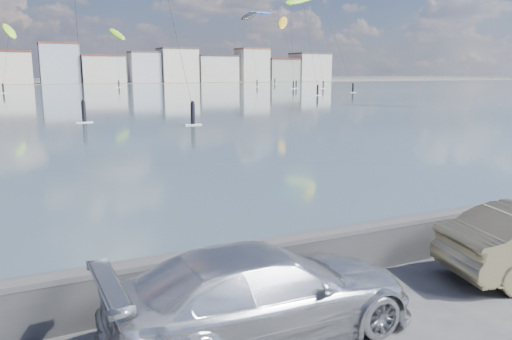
{
  "coord_description": "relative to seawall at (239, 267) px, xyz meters",
  "views": [
    {
      "loc": [
        -3.66,
        -5.77,
        4.35
      ],
      "look_at": [
        1.0,
        4.0,
        2.2
      ],
      "focal_mm": 35.0,
      "sensor_mm": 36.0,
      "label": 1
    }
  ],
  "objects": [
    {
      "name": "kitesurfer_2",
      "position": [
        47.53,
        78.09,
        17.24
      ],
      "size": [
        10.67,
        12.52,
        20.35
      ],
      "color": "#8CD826",
      "rests_on": "ground"
    },
    {
      "name": "far_buildings",
      "position": [
        1.31,
        183.3,
        5.44
      ],
      "size": [
        240.79,
        13.26,
        14.6
      ],
      "color": "beige",
      "rests_on": "ground"
    },
    {
      "name": "kitesurfer_16",
      "position": [
        64.23,
        116.64,
        16.54
      ],
      "size": [
        6.75,
        15.75,
        20.15
      ],
      "color": "#BF8C19",
      "rests_on": "ground"
    },
    {
      "name": "far_shore_strip",
      "position": [
        0.0,
        197.3,
        -0.57
      ],
      "size": [
        500.0,
        60.0,
        0.0
      ],
      "primitive_type": "cube",
      "color": "#4C473D",
      "rests_on": "ground"
    },
    {
      "name": "kitesurfer_13",
      "position": [
        76.42,
        156.09,
        23.6
      ],
      "size": [
        9.3,
        12.38,
        25.26
      ],
      "color": "blue",
      "rests_on": "ground"
    },
    {
      "name": "kitesurfer_1",
      "position": [
        23.96,
        142.5,
        13.86
      ],
      "size": [
        5.99,
        17.79,
        17.21
      ],
      "color": "#8CD826",
      "rests_on": "ground"
    },
    {
      "name": "bay_water",
      "position": [
        0.0,
        88.8,
        -0.58
      ],
      "size": [
        500.0,
        177.0,
        0.0
      ],
      "primitive_type": "cube",
      "color": "#3B4D59",
      "rests_on": "ground"
    },
    {
      "name": "kitesurfer_5",
      "position": [
        -3.9,
        110.69,
        11.83
      ],
      "size": [
        4.65,
        12.16,
        15.2
      ],
      "color": "#8CD826",
      "rests_on": "ground"
    },
    {
      "name": "car_silver",
      "position": [
        -0.24,
        -1.61,
        0.19
      ],
      "size": [
        5.35,
        2.27,
        1.54
      ],
      "primitive_type": "imported",
      "rotation": [
        0.0,
        0.0,
        1.59
      ],
      "color": "silver",
      "rests_on": "ground"
    },
    {
      "name": "kitesurfer_9",
      "position": [
        58.72,
        126.86,
        18.92
      ],
      "size": [
        7.62,
        10.95,
        22.07
      ],
      "color": "black",
      "rests_on": "ground"
    },
    {
      "name": "seawall",
      "position": [
        0.0,
        0.0,
        0.0
      ],
      "size": [
        400.0,
        0.36,
        1.08
      ],
      "color": "#28282B",
      "rests_on": "ground"
    }
  ]
}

